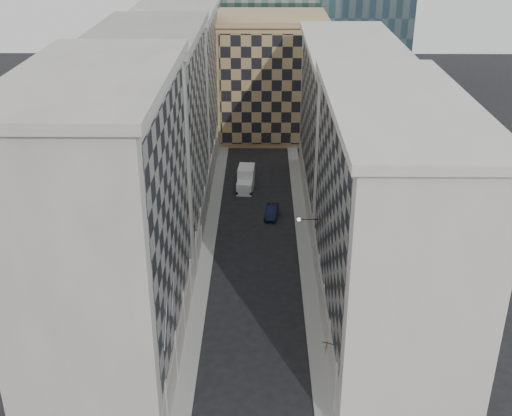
{
  "coord_description": "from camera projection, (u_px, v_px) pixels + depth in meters",
  "views": [
    {
      "loc": [
        0.55,
        -31.62,
        33.81
      ],
      "look_at": [
        0.12,
        15.27,
        11.56
      ],
      "focal_mm": 45.0,
      "sensor_mm": 36.0,
      "label": 1
    }
  ],
  "objects": [
    {
      "name": "bldg_right_a",
      "position": [
        388.0,
        224.0,
        52.1
      ],
      "size": [
        10.8,
        26.8,
        20.7
      ],
      "color": "beige",
      "rests_on": "ground"
    },
    {
      "name": "dark_car",
      "position": [
        272.0,
        212.0,
        76.4
      ],
      "size": [
        1.87,
        4.12,
        1.31
      ],
      "primitive_type": "imported",
      "rotation": [
        0.0,
        0.0,
        -0.12
      ],
      "color": "#0D1533",
      "rests_on": "ground"
    },
    {
      "name": "sidewalk_west",
      "position": [
        208.0,
        245.0,
        70.18
      ],
      "size": [
        1.5,
        100.0,
        0.15
      ],
      "primitive_type": "cube",
      "color": "gray",
      "rests_on": "ground"
    },
    {
      "name": "box_truck",
      "position": [
        246.0,
        180.0,
        83.87
      ],
      "size": [
        2.42,
        5.18,
        2.77
      ],
      "rotation": [
        0.0,
        0.0,
        -0.08
      ],
      "color": "white",
      "rests_on": "ground"
    },
    {
      "name": "bldg_left_b",
      "position": [
        154.0,
        138.0,
        68.11
      ],
      "size": [
        10.8,
        22.8,
        22.7
      ],
      "color": "gray",
      "rests_on": "ground"
    },
    {
      "name": "flagpoles_left",
      "position": [
        169.0,
        310.0,
        45.1
      ],
      "size": [
        0.1,
        6.33,
        2.33
      ],
      "color": "gray",
      "rests_on": "ground"
    },
    {
      "name": "bldg_right_b",
      "position": [
        348.0,
        126.0,
        76.69
      ],
      "size": [
        10.8,
        28.8,
        19.7
      ],
      "color": "beige",
      "rests_on": "ground"
    },
    {
      "name": "bldg_left_a",
      "position": [
        109.0,
        229.0,
        48.02
      ],
      "size": [
        10.8,
        22.8,
        23.7
      ],
      "color": "#A09A90",
      "rests_on": "ground"
    },
    {
      "name": "bldg_left_c",
      "position": [
        179.0,
        89.0,
        88.2
      ],
      "size": [
        10.8,
        22.8,
        21.7
      ],
      "color": "#A09A90",
      "rests_on": "ground"
    },
    {
      "name": "bracket_lamp",
      "position": [
        301.0,
        219.0,
        62.05
      ],
      "size": [
        1.98,
        0.36,
        0.36
      ],
      "color": "black",
      "rests_on": "ground"
    },
    {
      "name": "shop_sign",
      "position": [
        326.0,
        348.0,
        47.88
      ],
      "size": [
        0.86,
        0.76,
        0.87
      ],
      "rotation": [
        0.0,
        0.0,
        -0.36
      ],
      "color": "black",
      "rests_on": "ground"
    },
    {
      "name": "tan_block",
      "position": [
        271.0,
        76.0,
        100.34
      ],
      "size": [
        16.8,
        14.8,
        18.8
      ],
      "color": "tan",
      "rests_on": "ground"
    },
    {
      "name": "sidewalk_east",
      "position": [
        304.0,
        245.0,
        70.09
      ],
      "size": [
        1.5,
        100.0,
        0.15
      ],
      "primitive_type": "cube",
      "color": "gray",
      "rests_on": "ground"
    }
  ]
}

